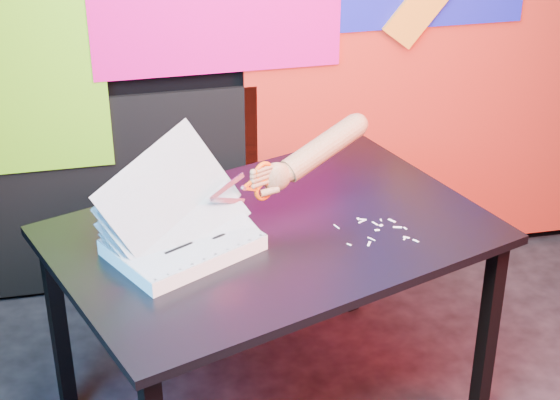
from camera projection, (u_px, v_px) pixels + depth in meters
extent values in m
cube|color=red|center=(437.00, 77.00, 3.82)|extent=(1.60, 0.02, 1.60)
cube|color=black|center=(99.00, 197.00, 3.76)|extent=(1.30, 0.02, 0.85)
cube|color=black|center=(59.00, 330.00, 3.13)|extent=(0.06, 0.06, 0.72)
cube|color=black|center=(488.00, 333.00, 3.12)|extent=(0.06, 0.06, 0.72)
cube|color=black|center=(353.00, 233.00, 3.69)|extent=(0.06, 0.06, 0.72)
cube|color=black|center=(272.00, 235.00, 2.94)|extent=(1.55, 1.29, 0.03)
cube|color=silver|center=(183.00, 245.00, 2.82)|extent=(0.51, 0.46, 0.05)
cube|color=silver|center=(183.00, 238.00, 2.80)|extent=(0.50, 0.46, 0.00)
cube|color=silver|center=(182.00, 236.00, 2.80)|extent=(0.50, 0.44, 0.13)
cube|color=silver|center=(178.00, 227.00, 2.80)|extent=(0.50, 0.41, 0.22)
cube|color=silver|center=(173.00, 211.00, 2.79)|extent=(0.48, 0.36, 0.31)
cube|color=silver|center=(169.00, 196.00, 2.78)|extent=(0.46, 0.31, 0.36)
cylinder|color=black|center=(155.00, 280.00, 2.60)|extent=(0.01, 0.01, 0.00)
cylinder|color=black|center=(168.00, 274.00, 2.63)|extent=(0.01, 0.01, 0.00)
cylinder|color=black|center=(180.00, 269.00, 2.65)|extent=(0.01, 0.01, 0.00)
cylinder|color=black|center=(192.00, 264.00, 2.67)|extent=(0.01, 0.01, 0.00)
cylinder|color=black|center=(204.00, 259.00, 2.70)|extent=(0.01, 0.01, 0.00)
cylinder|color=black|center=(216.00, 254.00, 2.72)|extent=(0.01, 0.01, 0.00)
cylinder|color=black|center=(227.00, 249.00, 2.74)|extent=(0.01, 0.01, 0.00)
cylinder|color=black|center=(239.00, 244.00, 2.77)|extent=(0.01, 0.01, 0.00)
cylinder|color=black|center=(250.00, 240.00, 2.79)|extent=(0.01, 0.01, 0.00)
cylinder|color=black|center=(261.00, 235.00, 2.81)|extent=(0.01, 0.01, 0.00)
cylinder|color=black|center=(104.00, 239.00, 2.79)|extent=(0.01, 0.01, 0.00)
cylinder|color=black|center=(116.00, 235.00, 2.82)|extent=(0.01, 0.01, 0.00)
cylinder|color=black|center=(128.00, 230.00, 2.84)|extent=(0.01, 0.01, 0.00)
cylinder|color=black|center=(140.00, 226.00, 2.86)|extent=(0.01, 0.01, 0.00)
cylinder|color=black|center=(151.00, 222.00, 2.89)|extent=(0.01, 0.01, 0.00)
cylinder|color=black|center=(163.00, 217.00, 2.91)|extent=(0.01, 0.01, 0.00)
cylinder|color=black|center=(174.00, 213.00, 2.93)|extent=(0.01, 0.01, 0.00)
cylinder|color=black|center=(185.00, 209.00, 2.96)|extent=(0.01, 0.01, 0.00)
cylinder|color=black|center=(196.00, 205.00, 2.98)|extent=(0.01, 0.01, 0.00)
cylinder|color=black|center=(206.00, 201.00, 3.00)|extent=(0.01, 0.01, 0.00)
cube|color=black|center=(145.00, 241.00, 2.79)|extent=(0.07, 0.05, 0.00)
cube|color=black|center=(182.00, 231.00, 2.84)|extent=(0.05, 0.04, 0.00)
cube|color=black|center=(179.00, 248.00, 2.75)|extent=(0.09, 0.06, 0.00)
cube|color=black|center=(219.00, 236.00, 2.81)|extent=(0.04, 0.03, 0.00)
cube|color=silver|center=(227.00, 187.00, 2.83)|extent=(0.12, 0.06, 0.06)
cube|color=silver|center=(227.00, 200.00, 2.86)|extent=(0.12, 0.06, 0.06)
cylinder|color=silver|center=(244.00, 188.00, 2.88)|extent=(0.02, 0.02, 0.01)
cube|color=#E64909|center=(250.00, 189.00, 2.89)|extent=(0.05, 0.03, 0.03)
cube|color=#E64909|center=(249.00, 183.00, 2.88)|extent=(0.05, 0.03, 0.03)
torus|color=#E64909|center=(263.00, 172.00, 2.90)|extent=(0.07, 0.04, 0.07)
torus|color=#E64909|center=(264.00, 191.00, 2.93)|extent=(0.07, 0.04, 0.07)
ellipsoid|color=#AC795C|center=(276.00, 177.00, 2.94)|extent=(0.10, 0.06, 0.10)
cylinder|color=#AC795C|center=(264.00, 182.00, 2.92)|extent=(0.07, 0.05, 0.02)
cylinder|color=#AC795C|center=(264.00, 177.00, 2.91)|extent=(0.07, 0.05, 0.02)
cylinder|color=#AC795C|center=(264.00, 173.00, 2.90)|extent=(0.06, 0.04, 0.02)
cylinder|color=#AC795C|center=(263.00, 169.00, 2.90)|extent=(0.06, 0.04, 0.02)
cylinder|color=#AC795C|center=(270.00, 191.00, 2.93)|extent=(0.06, 0.03, 0.03)
cylinder|color=#AC795C|center=(288.00, 172.00, 2.97)|extent=(0.08, 0.08, 0.07)
cylinder|color=#AC795C|center=(323.00, 148.00, 3.02)|extent=(0.31, 0.20, 0.17)
sphere|color=#AC795C|center=(357.00, 125.00, 3.07)|extent=(0.07, 0.07, 0.07)
cube|color=silver|center=(416.00, 241.00, 2.88)|extent=(0.02, 0.02, 0.00)
cube|color=silver|center=(361.00, 222.00, 2.98)|extent=(0.03, 0.02, 0.00)
cube|color=silver|center=(398.00, 227.00, 2.95)|extent=(0.03, 0.02, 0.00)
cube|color=silver|center=(369.00, 244.00, 2.87)|extent=(0.02, 0.03, 0.00)
cube|color=silver|center=(377.00, 230.00, 2.94)|extent=(0.02, 0.01, 0.00)
cube|color=silver|center=(381.00, 225.00, 2.96)|extent=(0.02, 0.01, 0.00)
cube|color=silver|center=(381.00, 220.00, 2.99)|extent=(0.01, 0.01, 0.00)
cube|color=silver|center=(406.00, 237.00, 2.90)|extent=(0.02, 0.02, 0.00)
cube|color=silver|center=(336.00, 227.00, 2.96)|extent=(0.01, 0.03, 0.00)
cube|color=silver|center=(349.00, 244.00, 2.86)|extent=(0.01, 0.02, 0.00)
cube|color=silver|center=(375.00, 224.00, 2.97)|extent=(0.02, 0.03, 0.00)
cube|color=silver|center=(358.00, 219.00, 3.00)|extent=(0.01, 0.01, 0.00)
cube|color=silver|center=(392.00, 221.00, 2.99)|extent=(0.02, 0.03, 0.00)
cube|color=silver|center=(363.00, 220.00, 3.00)|extent=(0.03, 0.02, 0.00)
cube|color=silver|center=(404.00, 239.00, 2.89)|extent=(0.01, 0.01, 0.00)
cube|color=silver|center=(405.00, 228.00, 2.95)|extent=(0.01, 0.02, 0.00)
cube|color=silver|center=(371.00, 239.00, 2.89)|extent=(0.02, 0.03, 0.00)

